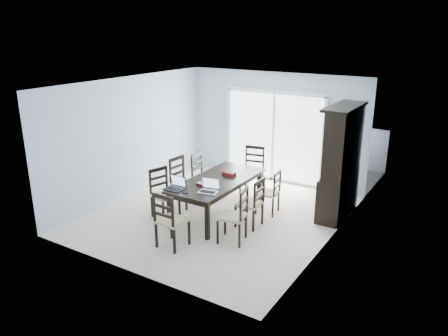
{
  "coord_description": "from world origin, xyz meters",
  "views": [
    {
      "loc": [
        4.33,
        -6.75,
        3.6
      ],
      "look_at": [
        0.14,
        0.0,
        1.01
      ],
      "focal_mm": 35.0,
      "sensor_mm": 36.0,
      "label": 1
    }
  ],
  "objects_px": {
    "chair_left_mid": "(181,176)",
    "game_box": "(229,174)",
    "china_hutch": "(341,164)",
    "hot_tub": "(257,147)",
    "chair_end_near": "(168,215)",
    "chair_left_far": "(201,171)",
    "cell_phone": "(186,193)",
    "chair_right_far": "(272,188)",
    "chair_right_mid": "(254,198)",
    "chair_end_far": "(253,164)",
    "laptop_silver": "(208,190)",
    "dining_table": "(218,183)",
    "chair_left_near": "(162,188)",
    "laptop_dark": "(174,187)",
    "chair_right_near": "(238,209)"
  },
  "relations": [
    {
      "from": "chair_left_far",
      "to": "game_box",
      "type": "xyz_separation_m",
      "value": [
        0.9,
        -0.32,
        0.18
      ]
    },
    {
      "from": "laptop_silver",
      "to": "hot_tub",
      "type": "xyz_separation_m",
      "value": [
        -1.17,
        4.14,
        -0.34
      ]
    },
    {
      "from": "chair_end_near",
      "to": "cell_phone",
      "type": "distance_m",
      "value": 0.7
    },
    {
      "from": "chair_left_mid",
      "to": "laptop_dark",
      "type": "relative_size",
      "value": 3.36
    },
    {
      "from": "chair_end_far",
      "to": "laptop_silver",
      "type": "xyz_separation_m",
      "value": [
        0.27,
        -2.23,
        0.17
      ]
    },
    {
      "from": "laptop_dark",
      "to": "hot_tub",
      "type": "xyz_separation_m",
      "value": [
        -0.55,
        4.35,
        -0.34
      ]
    },
    {
      "from": "chair_left_mid",
      "to": "laptop_silver",
      "type": "relative_size",
      "value": 3.06
    },
    {
      "from": "chair_left_near",
      "to": "laptop_dark",
      "type": "distance_m",
      "value": 0.62
    },
    {
      "from": "dining_table",
      "to": "china_hutch",
      "type": "height_order",
      "value": "china_hutch"
    },
    {
      "from": "chair_left_mid",
      "to": "game_box",
      "type": "distance_m",
      "value": 1.06
    },
    {
      "from": "chair_left_far",
      "to": "chair_left_mid",
      "type": "bearing_deg",
      "value": -13.91
    },
    {
      "from": "chair_left_mid",
      "to": "chair_left_far",
      "type": "relative_size",
      "value": 1.04
    },
    {
      "from": "chair_right_far",
      "to": "game_box",
      "type": "bearing_deg",
      "value": 103.29
    },
    {
      "from": "laptop_dark",
      "to": "game_box",
      "type": "distance_m",
      "value": 1.31
    },
    {
      "from": "chair_right_mid",
      "to": "laptop_silver",
      "type": "relative_size",
      "value": 2.86
    },
    {
      "from": "chair_end_near",
      "to": "hot_tub",
      "type": "relative_size",
      "value": 0.64
    },
    {
      "from": "chair_right_near",
      "to": "chair_right_mid",
      "type": "xyz_separation_m",
      "value": [
        -0.04,
        0.67,
        -0.03
      ]
    },
    {
      "from": "chair_right_mid",
      "to": "chair_end_far",
      "type": "distance_m",
      "value": 1.88
    },
    {
      "from": "chair_end_far",
      "to": "cell_phone",
      "type": "relative_size",
      "value": 11.65
    },
    {
      "from": "chair_left_far",
      "to": "cell_phone",
      "type": "relative_size",
      "value": 10.99
    },
    {
      "from": "chair_right_far",
      "to": "cell_phone",
      "type": "distance_m",
      "value": 1.84
    },
    {
      "from": "china_hutch",
      "to": "chair_left_mid",
      "type": "height_order",
      "value": "china_hutch"
    },
    {
      "from": "dining_table",
      "to": "chair_left_far",
      "type": "height_order",
      "value": "chair_left_far"
    },
    {
      "from": "laptop_silver",
      "to": "hot_tub",
      "type": "bearing_deg",
      "value": 94.53
    },
    {
      "from": "chair_right_far",
      "to": "china_hutch",
      "type": "bearing_deg",
      "value": -67.7
    },
    {
      "from": "china_hutch",
      "to": "hot_tub",
      "type": "relative_size",
      "value": 1.21
    },
    {
      "from": "dining_table",
      "to": "game_box",
      "type": "xyz_separation_m",
      "value": [
        0.06,
        0.33,
        0.11
      ]
    },
    {
      "from": "chair_end_near",
      "to": "chair_left_far",
      "type": "bearing_deg",
      "value": 113.4
    },
    {
      "from": "chair_left_near",
      "to": "chair_left_mid",
      "type": "distance_m",
      "value": 0.7
    },
    {
      "from": "china_hutch",
      "to": "chair_right_mid",
      "type": "distance_m",
      "value": 1.86
    },
    {
      "from": "laptop_silver",
      "to": "game_box",
      "type": "xyz_separation_m",
      "value": [
        -0.17,
        1.02,
        -0.03
      ]
    },
    {
      "from": "laptop_silver",
      "to": "hot_tub",
      "type": "relative_size",
      "value": 0.21
    },
    {
      "from": "chair_right_near",
      "to": "chair_right_mid",
      "type": "bearing_deg",
      "value": -8.93
    },
    {
      "from": "chair_end_near",
      "to": "hot_tub",
      "type": "xyz_separation_m",
      "value": [
        -0.98,
        5.05,
        -0.15
      ]
    },
    {
      "from": "game_box",
      "to": "hot_tub",
      "type": "xyz_separation_m",
      "value": [
        -0.99,
        3.12,
        -0.31
      ]
    },
    {
      "from": "chair_end_near",
      "to": "cell_phone",
      "type": "relative_size",
      "value": 11.29
    },
    {
      "from": "dining_table",
      "to": "hot_tub",
      "type": "height_order",
      "value": "hot_tub"
    },
    {
      "from": "chair_left_mid",
      "to": "laptop_dark",
      "type": "distance_m",
      "value": 1.15
    },
    {
      "from": "china_hutch",
      "to": "cell_phone",
      "type": "bearing_deg",
      "value": -134.09
    },
    {
      "from": "chair_left_mid",
      "to": "chair_end_far",
      "type": "height_order",
      "value": "chair_end_far"
    },
    {
      "from": "cell_phone",
      "to": "game_box",
      "type": "bearing_deg",
      "value": 72.45
    },
    {
      "from": "chair_right_near",
      "to": "chair_right_mid",
      "type": "distance_m",
      "value": 0.68
    },
    {
      "from": "chair_right_far",
      "to": "chair_right_mid",
      "type": "bearing_deg",
      "value": 172.4
    },
    {
      "from": "laptop_dark",
      "to": "hot_tub",
      "type": "height_order",
      "value": "laptop_dark"
    },
    {
      "from": "chair_left_mid",
      "to": "chair_right_mid",
      "type": "bearing_deg",
      "value": 88.66
    },
    {
      "from": "china_hutch",
      "to": "hot_tub",
      "type": "height_order",
      "value": "china_hutch"
    },
    {
      "from": "chair_right_mid",
      "to": "laptop_silver",
      "type": "xyz_separation_m",
      "value": [
        -0.63,
        -0.58,
        0.23
      ]
    },
    {
      "from": "chair_left_mid",
      "to": "game_box",
      "type": "bearing_deg",
      "value": 108.65
    },
    {
      "from": "chair_right_far",
      "to": "chair_right_near",
      "type": "bearing_deg",
      "value": 174.73
    },
    {
      "from": "cell_phone",
      "to": "chair_end_near",
      "type": "bearing_deg",
      "value": -89.64
    }
  ]
}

